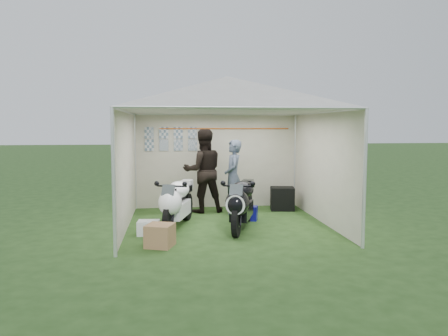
{
  "coord_description": "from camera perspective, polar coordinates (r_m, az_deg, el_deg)",
  "views": [
    {
      "loc": [
        -1.13,
        -8.72,
        2.01
      ],
      "look_at": [
        -0.02,
        0.35,
        1.13
      ],
      "focal_mm": 35.0,
      "sensor_mm": 36.0,
      "label": 1
    }
  ],
  "objects": [
    {
      "name": "equipment_box",
      "position": [
        10.59,
        7.62,
        -3.98
      ],
      "size": [
        0.62,
        0.52,
        0.55
      ],
      "primitive_type": "cube",
      "rotation": [
        0.0,
        0.0,
        -0.16
      ],
      "color": "black",
      "rests_on": "ground"
    },
    {
      "name": "motorcycle_white",
      "position": [
        8.66,
        -6.19,
        -4.4
      ],
      "size": [
        0.79,
        1.88,
        0.95
      ],
      "rotation": [
        0.0,
        0.0,
        -0.28
      ],
      "color": "black",
      "rests_on": "ground"
    },
    {
      "name": "ground",
      "position": [
        9.03,
        0.42,
        -7.38
      ],
      "size": [
        80.0,
        80.0,
        0.0
      ],
      "primitive_type": "plane",
      "color": "#224017",
      "rests_on": "ground"
    },
    {
      "name": "person_dark_jacket",
      "position": [
        10.17,
        -2.74,
        -0.37
      ],
      "size": [
        1.03,
        0.86,
        1.95
      ],
      "primitive_type": "imported",
      "rotation": [
        0.0,
        0.0,
        3.27
      ],
      "color": "black",
      "rests_on": "ground"
    },
    {
      "name": "crate_0",
      "position": [
        8.28,
        -9.83,
        -7.7
      ],
      "size": [
        0.42,
        0.34,
        0.26
      ],
      "primitive_type": "cube",
      "rotation": [
        0.0,
        0.0,
        -0.08
      ],
      "color": "silver",
      "rests_on": "ground"
    },
    {
      "name": "paddock_stand",
      "position": [
        9.42,
        3.12,
        -5.9
      ],
      "size": [
        0.46,
        0.37,
        0.3
      ],
      "primitive_type": "cube",
      "rotation": [
        0.0,
        0.0,
        -0.32
      ],
      "color": "#1A18B7",
      "rests_on": "ground"
    },
    {
      "name": "canopy_tent",
      "position": [
        8.85,
        0.41,
        9.15
      ],
      "size": [
        5.66,
        5.66,
        3.0
      ],
      "color": "silver",
      "rests_on": "ground"
    },
    {
      "name": "person_blue_jacket",
      "position": [
        9.97,
        1.21,
        -1.18
      ],
      "size": [
        0.45,
        0.65,
        1.7
      ],
      "primitive_type": "imported",
      "rotation": [
        0.0,
        0.0,
        -1.63
      ],
      "color": "slate",
      "rests_on": "ground"
    },
    {
      "name": "motorcycle_black",
      "position": [
        8.48,
        2.28,
        -4.5
      ],
      "size": [
        0.88,
        1.91,
        0.97
      ],
      "rotation": [
        0.0,
        0.0,
        -0.32
      ],
      "color": "black",
      "rests_on": "ground"
    },
    {
      "name": "crate_1",
      "position": [
        7.46,
        -8.36,
        -8.71
      ],
      "size": [
        0.54,
        0.54,
        0.38
      ],
      "primitive_type": "cube",
      "rotation": [
        0.0,
        0.0,
        -0.34
      ],
      "color": "#916944",
      "rests_on": "ground"
    }
  ]
}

